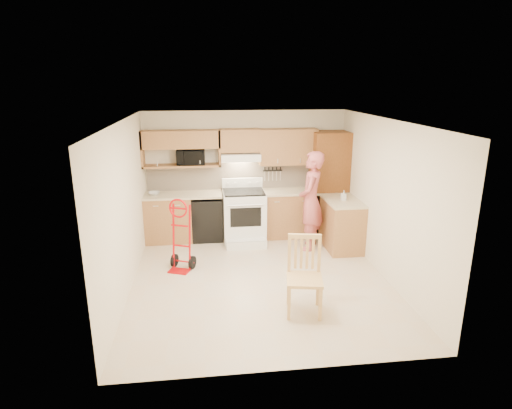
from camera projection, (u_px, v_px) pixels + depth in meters
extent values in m
cube|color=beige|center=(260.00, 280.00, 6.82)|extent=(4.00, 4.50, 0.02)
cube|color=white|center=(260.00, 120.00, 6.11)|extent=(4.00, 4.50, 0.02)
cube|color=beige|center=(245.00, 173.00, 8.62)|extent=(4.00, 0.02, 2.50)
cube|color=beige|center=(289.00, 266.00, 4.32)|extent=(4.00, 0.02, 2.50)
cube|color=beige|center=(124.00, 209.00, 6.23)|extent=(0.02, 4.50, 2.50)
cube|color=beige|center=(386.00, 200.00, 6.70)|extent=(0.02, 4.50, 2.50)
cube|color=beige|center=(246.00, 176.00, 8.61)|extent=(3.92, 0.03, 0.55)
cube|color=#A37340|center=(169.00, 218.00, 8.37)|extent=(0.90, 0.60, 0.90)
cube|color=black|center=(207.00, 218.00, 8.46)|extent=(0.60, 0.60, 0.85)
cube|color=#A37340|center=(288.00, 214.00, 8.65)|extent=(1.14, 0.60, 0.90)
cube|color=#C7B591|center=(183.00, 195.00, 8.27)|extent=(1.50, 0.63, 0.04)
cube|color=#C7B591|center=(288.00, 192.00, 8.52)|extent=(1.14, 0.63, 0.04)
cube|color=#A37340|center=(342.00, 225.00, 7.99)|extent=(0.60, 1.00, 0.90)
cube|color=#C7B591|center=(343.00, 201.00, 7.86)|extent=(0.63, 1.00, 0.04)
cube|color=brown|center=(328.00, 184.00, 8.58)|extent=(0.70, 0.60, 2.10)
cube|color=#A37340|center=(181.00, 139.00, 8.10)|extent=(1.50, 0.33, 0.34)
cube|color=#A37340|center=(182.00, 166.00, 8.25)|extent=(1.50, 0.33, 0.04)
cube|color=#A37340|center=(240.00, 140.00, 8.25)|extent=(0.76, 0.33, 0.44)
cube|color=#A37340|center=(288.00, 147.00, 8.40)|extent=(1.14, 0.33, 0.70)
cube|color=white|center=(240.00, 157.00, 8.27)|extent=(0.76, 0.46, 0.14)
imported|color=black|center=(191.00, 157.00, 8.22)|extent=(0.55, 0.38, 0.30)
imported|color=#BE5759|center=(311.00, 201.00, 7.85)|extent=(0.66, 0.79, 1.84)
imported|color=white|center=(344.00, 195.00, 7.81)|extent=(0.08, 0.08, 0.18)
imported|color=white|center=(154.00, 193.00, 8.20)|extent=(0.22, 0.22, 0.05)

